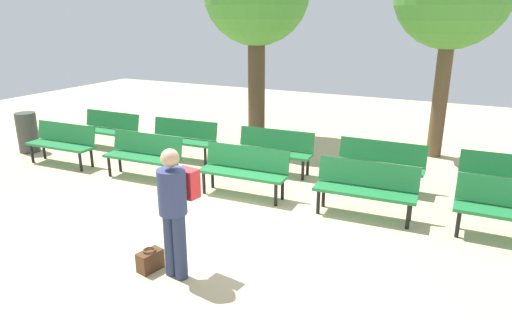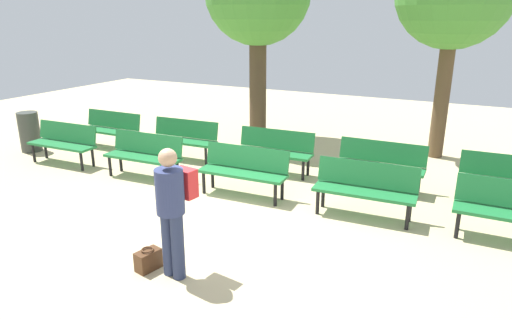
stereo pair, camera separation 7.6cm
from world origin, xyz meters
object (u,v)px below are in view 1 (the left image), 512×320
at_px(bench_r1_c0, 109,128).
at_px(bench_r1_c1, 183,137).
at_px(bench_r1_c4, 510,178).
at_px(visitor_with_backpack, 175,205).
at_px(bench_r1_c3, 380,162).
at_px(bench_r1_c2, 274,148).
at_px(bench_r0_c3, 366,186).
at_px(trash_bin, 28,132).
at_px(bench_r0_c2, 244,168).
at_px(bench_r0_c0, 62,141).
at_px(bench_r0_c1, 144,153).
at_px(handbag, 150,260).

height_order(bench_r1_c0, bench_r1_c1, same).
relative_size(bench_r1_c4, visitor_with_backpack, 0.98).
xyz_separation_m(bench_r1_c1, bench_r1_c3, (4.34, 0.13, 0.00)).
bearing_deg(bench_r1_c2, bench_r0_c3, -33.76).
bearing_deg(trash_bin, bench_r0_c2, -1.71).
xyz_separation_m(bench_r0_c0, bench_r0_c1, (2.16, 0.08, 0.00)).
xyz_separation_m(bench_r0_c0, bench_r0_c3, (6.51, 0.20, 0.00)).
xyz_separation_m(bench_r0_c1, bench_r0_c3, (4.35, 0.13, 0.00)).
distance_m(bench_r1_c1, visitor_with_backpack, 4.88).
distance_m(bench_r1_c1, bench_r1_c3, 4.34).
relative_size(bench_r0_c1, bench_r1_c3, 1.01).
relative_size(bench_r1_c1, handbag, 4.61).
distance_m(bench_r0_c1, trash_bin, 3.66).
relative_size(bench_r1_c1, bench_r1_c2, 1.00).
xyz_separation_m(bench_r0_c0, visitor_with_backpack, (4.85, -2.58, 0.43)).
relative_size(visitor_with_backpack, trash_bin, 1.76).
bearing_deg(bench_r1_c3, handbag, -115.83).
height_order(bench_r1_c4, trash_bin, trash_bin).
relative_size(bench_r0_c1, bench_r1_c4, 1.00).
height_order(bench_r0_c3, bench_r1_c2, same).
bearing_deg(trash_bin, visitor_with_backpack, -24.44).
xyz_separation_m(bench_r1_c0, bench_r1_c2, (4.31, 0.13, 0.00)).
height_order(bench_r1_c2, handbag, bench_r1_c2).
distance_m(bench_r1_c3, trash_bin, 8.05).
relative_size(bench_r0_c0, bench_r0_c3, 1.00).
xyz_separation_m(bench_r0_c0, bench_r0_c2, (4.36, 0.13, 0.00)).
bearing_deg(visitor_with_backpack, handbag, 18.46).
bearing_deg(bench_r1_c1, bench_r0_c1, -91.34).
distance_m(bench_r0_c0, trash_bin, 1.52).
xyz_separation_m(bench_r0_c2, bench_r1_c4, (4.22, 1.53, 0.00)).
distance_m(bench_r0_c2, bench_r1_c0, 4.52).
bearing_deg(trash_bin, bench_r0_c1, -3.51).
height_order(bench_r0_c2, bench_r0_c3, same).
relative_size(bench_r0_c1, bench_r0_c2, 1.00).
xyz_separation_m(bench_r1_c0, bench_r1_c3, (6.44, 0.19, 0.00)).
bearing_deg(bench_r1_c1, handbag, -63.14).
bearing_deg(bench_r1_c3, bench_r1_c0, -178.86).
height_order(bench_r0_c1, bench_r1_c3, same).
bearing_deg(bench_r1_c2, bench_r1_c4, -0.85).
relative_size(bench_r0_c1, trash_bin, 1.72).
relative_size(bench_r0_c0, handbag, 4.58).
bearing_deg(bench_r0_c2, bench_r0_c3, -0.20).
bearing_deg(bench_r1_c4, bench_r0_c0, -171.09).
bearing_deg(bench_r0_c2, bench_r1_c1, 147.35).
xyz_separation_m(bench_r1_c4, handbag, (-4.12, -4.30, -0.37)).
relative_size(bench_r1_c0, visitor_with_backpack, 0.97).
relative_size(bench_r0_c0, bench_r1_c4, 1.00).
bearing_deg(visitor_with_backpack, trash_bin, -16.01).
height_order(bench_r1_c4, handbag, bench_r1_c4).
bearing_deg(visitor_with_backpack, bench_r0_c3, -112.37).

